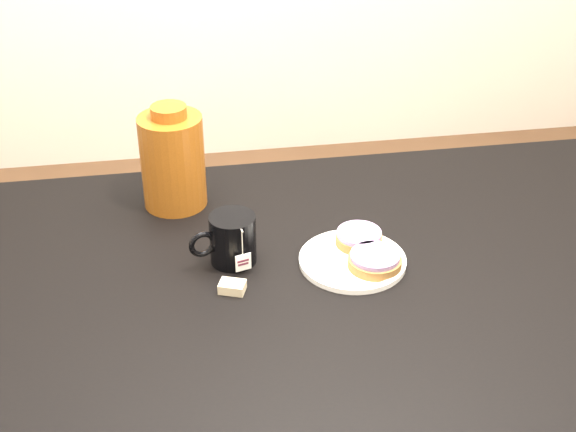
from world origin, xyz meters
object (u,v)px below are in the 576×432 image
(bagel_back, at_px, (359,238))
(bagel_front, at_px, (375,260))
(mug, at_px, (232,239))
(bagel_package, at_px, (173,160))
(teabag_pouch, at_px, (232,287))
(plate, at_px, (352,260))
(table, at_px, (346,308))

(bagel_back, height_order, bagel_front, same)
(bagel_back, distance_m, bagel_front, 0.08)
(mug, bearing_deg, bagel_package, 96.51)
(teabag_pouch, relative_size, bagel_package, 0.21)
(teabag_pouch, bearing_deg, bagel_package, 104.53)
(plate, bearing_deg, mug, 168.69)
(mug, bearing_deg, bagel_back, -15.23)
(table, height_order, bagel_back, bagel_back)
(table, xyz_separation_m, teabag_pouch, (-0.21, -0.02, 0.09))
(bagel_front, xyz_separation_m, mug, (-0.25, 0.08, 0.02))
(plate, distance_m, bagel_front, 0.05)
(mug, xyz_separation_m, bagel_package, (-0.09, 0.23, 0.05))
(table, height_order, mug, mug)
(teabag_pouch, bearing_deg, mug, 83.81)
(bagel_package, bearing_deg, mug, -67.76)
(bagel_front, relative_size, bagel_package, 0.58)
(table, xyz_separation_m, bagel_front, (0.05, -0.01, 0.11))
(bagel_back, height_order, bagel_package, bagel_package)
(plate, bearing_deg, bagel_back, 63.65)
(table, bearing_deg, bagel_back, 62.79)
(bagel_back, xyz_separation_m, bagel_front, (0.01, -0.08, -0.00))
(bagel_front, height_order, mug, mug)
(mug, bearing_deg, plate, -27.04)
(bagel_front, distance_m, teabag_pouch, 0.26)
(plate, height_order, bagel_back, bagel_back)
(plate, distance_m, bagel_package, 0.43)
(plate, bearing_deg, bagel_front, -44.13)
(bagel_front, xyz_separation_m, teabag_pouch, (-0.26, -0.02, -0.01))
(bagel_front, xyz_separation_m, bagel_package, (-0.35, 0.31, 0.08))
(bagel_back, relative_size, bagel_front, 0.84)
(plate, height_order, bagel_front, bagel_front)
(mug, distance_m, bagel_package, 0.25)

